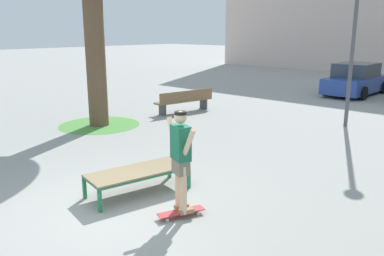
{
  "coord_description": "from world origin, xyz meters",
  "views": [
    {
      "loc": [
        5.23,
        -3.64,
        3.01
      ],
      "look_at": [
        -0.31,
        2.36,
        1.0
      ],
      "focal_mm": 37.3,
      "sensor_mm": 36.0,
      "label": 1
    }
  ],
  "objects_px": {
    "skate_box": "(138,172)",
    "skateboard": "(181,212)",
    "park_bench": "(185,100)",
    "car_blue": "(356,80)",
    "skater": "(181,155)",
    "light_post": "(357,2)"
  },
  "relations": [
    {
      "from": "skate_box",
      "to": "light_post",
      "type": "distance_m",
      "value": 8.76
    },
    {
      "from": "skater",
      "to": "light_post",
      "type": "bearing_deg",
      "value": 94.04
    },
    {
      "from": "skate_box",
      "to": "skateboard",
      "type": "height_order",
      "value": "skate_box"
    },
    {
      "from": "skateboard",
      "to": "light_post",
      "type": "distance_m",
      "value": 9.03
    },
    {
      "from": "skater",
      "to": "car_blue",
      "type": "height_order",
      "value": "skater"
    },
    {
      "from": "skate_box",
      "to": "skater",
      "type": "relative_size",
      "value": 1.19
    },
    {
      "from": "park_bench",
      "to": "light_post",
      "type": "xyz_separation_m",
      "value": [
        5.35,
        1.9,
        3.38
      ]
    },
    {
      "from": "car_blue",
      "to": "park_bench",
      "type": "bearing_deg",
      "value": -109.88
    },
    {
      "from": "car_blue",
      "to": "park_bench",
      "type": "height_order",
      "value": "car_blue"
    },
    {
      "from": "skate_box",
      "to": "light_post",
      "type": "xyz_separation_m",
      "value": [
        0.7,
        8.04,
        3.41
      ]
    },
    {
      "from": "skater",
      "to": "car_blue",
      "type": "distance_m",
      "value": 15.12
    },
    {
      "from": "skater",
      "to": "skate_box",
      "type": "bearing_deg",
      "value": 173.19
    },
    {
      "from": "skate_box",
      "to": "skateboard",
      "type": "xyz_separation_m",
      "value": [
        1.28,
        -0.15,
        -0.34
      ]
    },
    {
      "from": "light_post",
      "to": "skateboard",
      "type": "bearing_deg",
      "value": -85.96
    },
    {
      "from": "skateboard",
      "to": "park_bench",
      "type": "xyz_separation_m",
      "value": [
        -5.93,
        6.29,
        0.37
      ]
    },
    {
      "from": "skater",
      "to": "car_blue",
      "type": "relative_size",
      "value": 0.4
    },
    {
      "from": "skate_box",
      "to": "skateboard",
      "type": "relative_size",
      "value": 2.46
    },
    {
      "from": "park_bench",
      "to": "car_blue",
      "type": "bearing_deg",
      "value": 70.12
    },
    {
      "from": "skate_box",
      "to": "skater",
      "type": "height_order",
      "value": "skater"
    },
    {
      "from": "skate_box",
      "to": "park_bench",
      "type": "xyz_separation_m",
      "value": [
        -4.65,
        6.13,
        0.03
      ]
    },
    {
      "from": "skater",
      "to": "park_bench",
      "type": "distance_m",
      "value": 8.66
    },
    {
      "from": "car_blue",
      "to": "light_post",
      "type": "bearing_deg",
      "value": -71.28
    }
  ]
}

